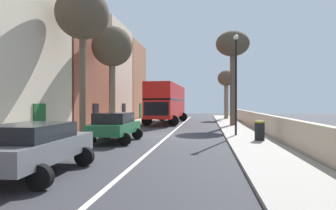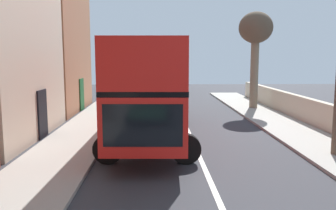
{
  "view_description": "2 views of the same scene",
  "coord_description": "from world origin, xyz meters",
  "views": [
    {
      "loc": [
        2.46,
        -18.48,
        2.11
      ],
      "look_at": [
        -0.99,
        7.36,
        1.96
      ],
      "focal_mm": 30.83,
      "sensor_mm": 36.0,
      "label": 1
    },
    {
      "loc": [
        -1.51,
        -3.03,
        3.49
      ],
      "look_at": [
        -1.22,
        5.63,
        2.29
      ],
      "focal_mm": 37.12,
      "sensor_mm": 36.0,
      "label": 2
    }
  ],
  "objects": [
    {
      "name": "street_tree_right_3",
      "position": [
        5.03,
        20.03,
        5.08
      ],
      "size": [
        2.23,
        2.23,
        6.34
      ],
      "color": "#7A6B56",
      "rests_on": "sidewalk_right"
    },
    {
      "name": "double_decker_bus",
      "position": [
        -1.7,
        11.91,
        2.36
      ],
      "size": [
        3.83,
        11.33,
        4.06
      ],
      "color": "red",
      "rests_on": "ground"
    }
  ]
}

